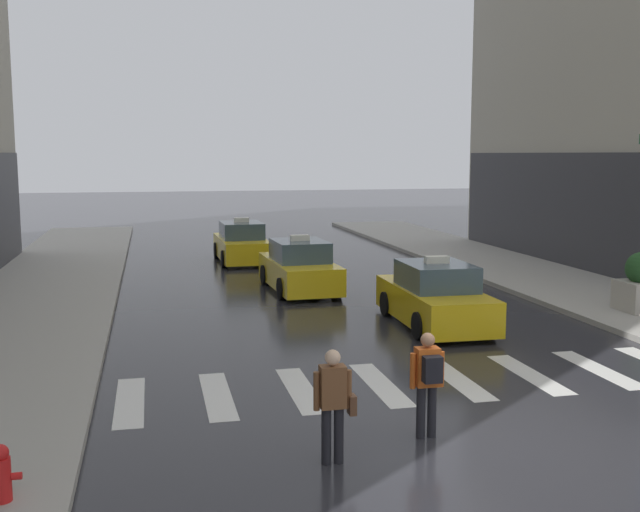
{
  "coord_description": "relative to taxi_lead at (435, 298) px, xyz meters",
  "views": [
    {
      "loc": [
        -4.94,
        -10.31,
        4.34
      ],
      "look_at": [
        -0.82,
        8.0,
        1.81
      ],
      "focal_mm": 42.4,
      "sensor_mm": 36.0,
      "label": 1
    }
  ],
  "objects": [
    {
      "name": "ground_plane",
      "position": [
        -2.05,
        -7.46,
        -0.72
      ],
      "size": [
        160.0,
        160.0,
        0.0
      ],
      "primitive_type": "plane",
      "color": "#26262B"
    },
    {
      "name": "crosswalk_markings",
      "position": [
        -2.05,
        -4.46,
        -0.72
      ],
      "size": [
        11.3,
        2.8,
        0.01
      ],
      "color": "silver",
      "rests_on": "ground"
    },
    {
      "name": "taxi_lead",
      "position": [
        0.0,
        0.0,
        0.0
      ],
      "size": [
        1.99,
        4.57,
        1.8
      ],
      "color": "yellow",
      "rests_on": "ground"
    },
    {
      "name": "taxi_second",
      "position": [
        -2.4,
        5.66,
        0.0
      ],
      "size": [
        2.06,
        4.6,
        1.8
      ],
      "color": "yellow",
      "rests_on": "ground"
    },
    {
      "name": "taxi_third",
      "position": [
        -3.44,
        12.56,
        0.0
      ],
      "size": [
        2.0,
        4.57,
        1.8
      ],
      "color": "yellow",
      "rests_on": "ground"
    },
    {
      "name": "pedestrian_with_backpack",
      "position": [
        -2.93,
        -7.24,
        0.25
      ],
      "size": [
        0.55,
        0.43,
        1.65
      ],
      "color": "black",
      "rests_on": "ground"
    },
    {
      "name": "pedestrian_with_handbag",
      "position": [
        -4.57,
        -7.86,
        0.21
      ],
      "size": [
        0.6,
        0.24,
        1.65
      ],
      "color": "black",
      "rests_on": "ground"
    },
    {
      "name": "fire_hydrant",
      "position": [
        -8.86,
        -8.43,
        -0.22
      ],
      "size": [
        0.48,
        0.24,
        0.72
      ],
      "color": "red",
      "rests_on": "curb_left"
    }
  ]
}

